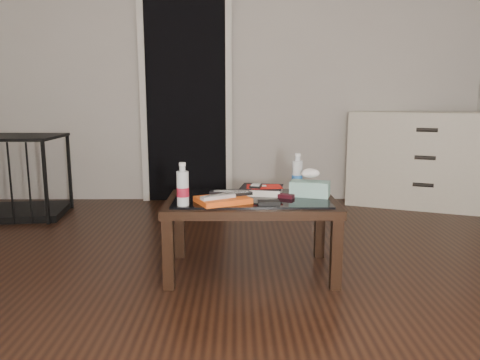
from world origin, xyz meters
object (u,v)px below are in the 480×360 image
object	(u,v)px
dresser	(414,159)
tissue_box	(310,189)
textbook	(262,190)
water_bottle_left	(183,184)
water_bottle_right	(297,172)
pet_crate	(10,190)
coffee_table	(251,208)

from	to	relation	value
dresser	tissue_box	bearing A→B (deg)	-104.95
dresser	tissue_box	size ratio (longest dim) A/B	5.65
textbook	water_bottle_left	distance (m)	0.55
tissue_box	water_bottle_right	bearing A→B (deg)	125.93
water_bottle_right	tissue_box	xyz separation A→B (m)	(0.06, -0.17, -0.07)
water_bottle_left	water_bottle_right	bearing A→B (deg)	30.56
pet_crate	water_bottle_left	bearing A→B (deg)	-48.76
coffee_table	pet_crate	size ratio (longest dim) A/B	1.04
pet_crate	water_bottle_left	world-z (taller)	pet_crate
pet_crate	tissue_box	size ratio (longest dim) A/B	4.19
pet_crate	textbook	bearing A→B (deg)	-36.54
coffee_table	tissue_box	world-z (taller)	tissue_box
textbook	water_bottle_right	bearing A→B (deg)	33.14
coffee_table	dresser	bearing A→B (deg)	46.96
coffee_table	water_bottle_right	xyz separation A→B (m)	(0.30, 0.20, 0.18)
water_bottle_left	tissue_box	world-z (taller)	water_bottle_left
coffee_table	water_bottle_right	world-z (taller)	water_bottle_right
dresser	textbook	bearing A→B (deg)	-111.86
water_bottle_left	water_bottle_right	size ratio (longest dim) A/B	1.00
water_bottle_left	coffee_table	bearing A→B (deg)	27.44
tissue_box	dresser	bearing A→B (deg)	70.64
pet_crate	water_bottle_right	bearing A→B (deg)	-32.24
water_bottle_left	tissue_box	size ratio (longest dim) A/B	1.03
dresser	pet_crate	bearing A→B (deg)	-152.30
dresser	water_bottle_left	xyz separation A→B (m)	(-2.00, -1.93, 0.13)
dresser	water_bottle_left	world-z (taller)	dresser
coffee_table	tissue_box	size ratio (longest dim) A/B	4.35
textbook	water_bottle_left	xyz separation A→B (m)	(-0.45, -0.30, 0.10)
dresser	textbook	xyz separation A→B (m)	(-1.55, -1.63, 0.03)
textbook	water_bottle_right	xyz separation A→B (m)	(0.23, 0.10, 0.10)
pet_crate	textbook	xyz separation A→B (m)	(2.15, -1.24, 0.25)
water_bottle_right	water_bottle_left	bearing A→B (deg)	-149.44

